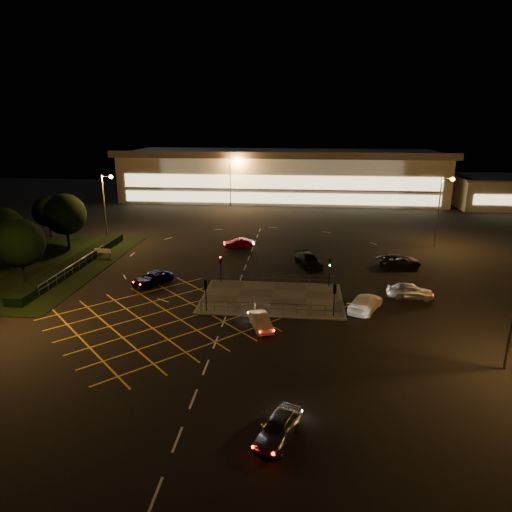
# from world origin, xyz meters

# --- Properties ---
(ground) EXTENTS (180.00, 180.00, 0.00)m
(ground) POSITION_xyz_m (0.00, 0.00, 0.00)
(ground) COLOR black
(ground) RESTS_ON ground
(pedestrian_island) EXTENTS (14.00, 9.00, 0.12)m
(pedestrian_island) POSITION_xyz_m (2.00, -2.00, 0.06)
(pedestrian_island) COLOR #4C4944
(pedestrian_island) RESTS_ON ground
(grass_verge) EXTENTS (18.00, 30.00, 0.08)m
(grass_verge) POSITION_xyz_m (-28.00, 6.00, 0.04)
(grass_verge) COLOR black
(grass_verge) RESTS_ON ground
(hedge) EXTENTS (2.00, 26.00, 1.00)m
(hedge) POSITION_xyz_m (-23.00, 6.00, 0.50)
(hedge) COLOR black
(hedge) RESTS_ON ground
(supermarket) EXTENTS (72.00, 26.50, 10.50)m
(supermarket) POSITION_xyz_m (0.00, 61.95, 5.31)
(supermarket) COLOR beige
(supermarket) RESTS_ON ground
(retail_unit_a) EXTENTS (18.80, 14.80, 6.35)m
(retail_unit_a) POSITION_xyz_m (46.00, 53.97, 3.21)
(retail_unit_a) COLOR beige
(retail_unit_a) RESTS_ON ground
(streetlight_nw) EXTENTS (1.78, 0.56, 10.03)m
(streetlight_nw) POSITION_xyz_m (-23.56, 18.00, 6.56)
(streetlight_nw) COLOR slate
(streetlight_nw) RESTS_ON ground
(streetlight_ne) EXTENTS (1.78, 0.56, 10.03)m
(streetlight_ne) POSITION_xyz_m (24.44, 20.00, 6.56)
(streetlight_ne) COLOR slate
(streetlight_ne) RESTS_ON ground
(streetlight_far_left) EXTENTS (1.78, 0.56, 10.03)m
(streetlight_far_left) POSITION_xyz_m (-9.56, 48.00, 6.56)
(streetlight_far_left) COLOR slate
(streetlight_far_left) RESTS_ON ground
(streetlight_far_right) EXTENTS (1.78, 0.56, 10.03)m
(streetlight_far_right) POSITION_xyz_m (30.44, 50.00, 6.56)
(streetlight_far_right) COLOR slate
(streetlight_far_right) RESTS_ON ground
(signal_sw) EXTENTS (0.28, 0.30, 3.15)m
(signal_sw) POSITION_xyz_m (-4.00, -5.99, 2.37)
(signal_sw) COLOR black
(signal_sw) RESTS_ON pedestrian_island
(signal_se) EXTENTS (0.28, 0.30, 3.15)m
(signal_se) POSITION_xyz_m (8.00, -5.99, 2.37)
(signal_se) COLOR black
(signal_se) RESTS_ON pedestrian_island
(signal_nw) EXTENTS (0.28, 0.30, 3.15)m
(signal_nw) POSITION_xyz_m (-4.00, 1.99, 2.37)
(signal_nw) COLOR black
(signal_nw) RESTS_ON pedestrian_island
(signal_ne) EXTENTS (0.28, 0.30, 3.15)m
(signal_ne) POSITION_xyz_m (8.00, 1.99, 2.37)
(signal_ne) COLOR black
(signal_ne) RESTS_ON pedestrian_island
(tree_b) EXTENTS (5.40, 5.40, 7.35)m
(tree_b) POSITION_xyz_m (-32.00, 6.00, 4.64)
(tree_b) COLOR black
(tree_b) RESTS_ON ground
(tree_c) EXTENTS (5.76, 5.76, 7.84)m
(tree_c) POSITION_xyz_m (-28.00, 14.00, 4.95)
(tree_c) COLOR black
(tree_c) RESTS_ON ground
(tree_d) EXTENTS (4.68, 4.68, 6.37)m
(tree_d) POSITION_xyz_m (-34.00, 20.00, 4.02)
(tree_d) COLOR black
(tree_d) RESTS_ON ground
(tree_e) EXTENTS (5.40, 5.40, 7.35)m
(tree_e) POSITION_xyz_m (-26.00, 0.00, 4.64)
(tree_e) COLOR black
(tree_e) RESTS_ON ground
(car_near_silver) EXTENTS (3.04, 4.52, 1.43)m
(car_near_silver) POSITION_xyz_m (3.78, -23.29, 0.72)
(car_near_silver) COLOR #9C9FA2
(car_near_silver) RESTS_ON ground
(car_queue_white) EXTENTS (2.62, 4.17, 1.30)m
(car_queue_white) POSITION_xyz_m (1.47, -9.00, 0.65)
(car_queue_white) COLOR silver
(car_queue_white) RESTS_ON ground
(car_left_blue) EXTENTS (4.47, 5.30, 1.35)m
(car_left_blue) POSITION_xyz_m (-11.61, 0.96, 0.67)
(car_left_blue) COLOR #0B0F44
(car_left_blue) RESTS_ON ground
(car_far_dkgrey) EXTENTS (4.08, 5.78, 1.55)m
(car_far_dkgrey) POSITION_xyz_m (5.85, 9.17, 0.78)
(car_far_dkgrey) COLOR black
(car_far_dkgrey) RESTS_ON ground
(car_right_silver) EXTENTS (4.77, 2.20, 1.58)m
(car_right_silver) POSITION_xyz_m (16.11, -0.41, 0.79)
(car_right_silver) COLOR silver
(car_right_silver) RESTS_ON ground
(car_circ_red) EXTENTS (4.20, 2.09, 1.32)m
(car_circ_red) POSITION_xyz_m (-4.00, 16.93, 0.66)
(car_circ_red) COLOR maroon
(car_circ_red) RESTS_ON ground
(car_east_grey) EXTENTS (5.80, 3.37, 1.52)m
(car_east_grey) POSITION_xyz_m (17.02, 10.11, 0.76)
(car_east_grey) COLOR black
(car_east_grey) RESTS_ON ground
(car_approach_white) EXTENTS (4.31, 5.81, 1.56)m
(car_approach_white) POSITION_xyz_m (11.11, -4.10, 0.78)
(car_approach_white) COLOR white
(car_approach_white) RESTS_ON ground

